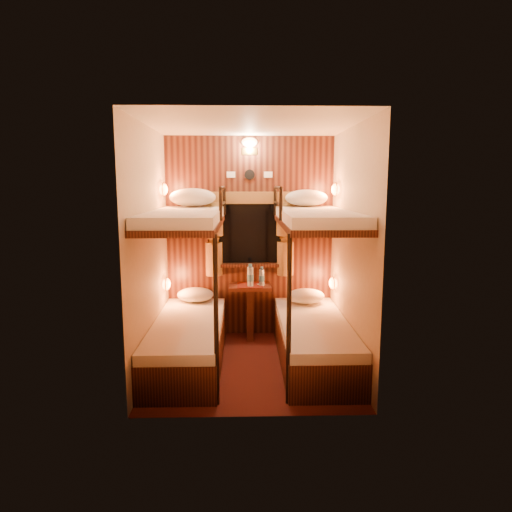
{
  "coord_description": "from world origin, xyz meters",
  "views": [
    {
      "loc": [
        -0.07,
        -4.45,
        1.85
      ],
      "look_at": [
        0.05,
        0.15,
        1.11
      ],
      "focal_mm": 32.0,
      "sensor_mm": 36.0,
      "label": 1
    }
  ],
  "objects_px": {
    "bunk_right": "(314,310)",
    "table": "(250,304)",
    "bottle_left": "(250,277)",
    "bottle_right": "(262,277)",
    "bunk_left": "(188,311)"
  },
  "relations": [
    {
      "from": "bunk_right",
      "to": "bottle_left",
      "type": "xyz_separation_m",
      "value": [
        -0.64,
        0.72,
        0.21
      ]
    },
    {
      "from": "bunk_right",
      "to": "table",
      "type": "xyz_separation_m",
      "value": [
        -0.65,
        0.78,
        -0.14
      ]
    },
    {
      "from": "table",
      "to": "bunk_right",
      "type": "bearing_deg",
      "value": -50.33
    },
    {
      "from": "bottle_left",
      "to": "bottle_right",
      "type": "xyz_separation_m",
      "value": [
        0.14,
        0.04,
        -0.02
      ]
    },
    {
      "from": "bunk_left",
      "to": "table",
      "type": "bearing_deg",
      "value": 50.33
    },
    {
      "from": "bunk_left",
      "to": "bunk_right",
      "type": "bearing_deg",
      "value": 0.0
    },
    {
      "from": "bottle_left",
      "to": "bunk_left",
      "type": "bearing_deg",
      "value": -132.27
    },
    {
      "from": "bunk_right",
      "to": "bunk_left",
      "type": "bearing_deg",
      "value": 180.0
    },
    {
      "from": "bunk_right",
      "to": "bottle_right",
      "type": "relative_size",
      "value": 8.33
    },
    {
      "from": "bunk_right",
      "to": "bottle_left",
      "type": "relative_size",
      "value": 7.06
    },
    {
      "from": "bottle_left",
      "to": "table",
      "type": "bearing_deg",
      "value": 92.61
    },
    {
      "from": "bunk_left",
      "to": "bunk_right",
      "type": "xyz_separation_m",
      "value": [
        1.3,
        0.0,
        0.0
      ]
    },
    {
      "from": "bunk_left",
      "to": "table",
      "type": "relative_size",
      "value": 2.9
    },
    {
      "from": "bunk_left",
      "to": "bunk_right",
      "type": "height_order",
      "value": "same"
    },
    {
      "from": "table",
      "to": "bottle_right",
      "type": "bearing_deg",
      "value": -11.84
    }
  ]
}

